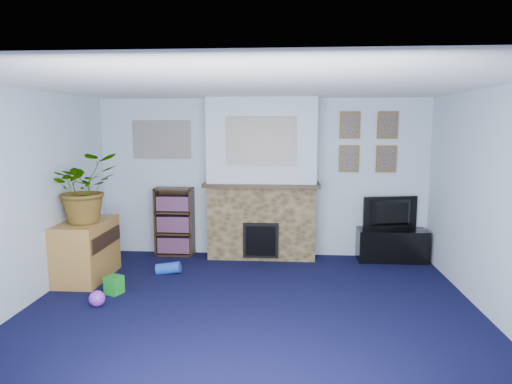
# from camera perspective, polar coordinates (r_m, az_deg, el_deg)

# --- Properties ---
(floor) EXTENTS (5.00, 4.50, 0.01)m
(floor) POSITION_cam_1_polar(r_m,az_deg,el_deg) (5.11, -0.69, -14.70)
(floor) COLOR black
(floor) RESTS_ON ground
(ceiling) EXTENTS (5.00, 4.50, 0.01)m
(ceiling) POSITION_cam_1_polar(r_m,az_deg,el_deg) (4.72, -0.74, 13.19)
(ceiling) COLOR white
(ceiling) RESTS_ON wall_back
(wall_back) EXTENTS (5.00, 0.04, 2.40)m
(wall_back) POSITION_cam_1_polar(r_m,az_deg,el_deg) (6.99, 0.82, 1.78)
(wall_back) COLOR silver
(wall_back) RESTS_ON ground
(wall_front) EXTENTS (5.00, 0.04, 2.40)m
(wall_front) POSITION_cam_1_polar(r_m,az_deg,el_deg) (2.60, -4.91, -9.71)
(wall_front) COLOR silver
(wall_front) RESTS_ON ground
(wall_left) EXTENTS (0.04, 4.50, 2.40)m
(wall_left) POSITION_cam_1_polar(r_m,az_deg,el_deg) (5.57, -27.31, -0.87)
(wall_left) COLOR silver
(wall_left) RESTS_ON ground
(wall_right) EXTENTS (0.04, 4.50, 2.40)m
(wall_right) POSITION_cam_1_polar(r_m,az_deg,el_deg) (5.20, 27.91, -1.50)
(wall_right) COLOR silver
(wall_right) RESTS_ON ground
(chimney_breast) EXTENTS (1.72, 0.50, 2.40)m
(chimney_breast) POSITION_cam_1_polar(r_m,az_deg,el_deg) (6.79, 0.72, 1.45)
(chimney_breast) COLOR brown
(chimney_breast) RESTS_ON ground
(collage_main) EXTENTS (1.00, 0.03, 0.68)m
(collage_main) POSITION_cam_1_polar(r_m,az_deg,el_deg) (6.54, 0.62, 6.42)
(collage_main) COLOR gray
(collage_main) RESTS_ON chimney_breast
(collage_left) EXTENTS (0.90, 0.03, 0.58)m
(collage_left) POSITION_cam_1_polar(r_m,az_deg,el_deg) (7.19, -11.68, 6.43)
(collage_left) COLOR gray
(collage_left) RESTS_ON wall_back
(portrait_tl) EXTENTS (0.30, 0.03, 0.40)m
(portrait_tl) POSITION_cam_1_polar(r_m,az_deg,el_deg) (6.98, 11.66, 8.18)
(portrait_tl) COLOR brown
(portrait_tl) RESTS_ON wall_back
(portrait_tr) EXTENTS (0.30, 0.03, 0.40)m
(portrait_tr) POSITION_cam_1_polar(r_m,az_deg,el_deg) (7.07, 16.12, 8.03)
(portrait_tr) COLOR brown
(portrait_tr) RESTS_ON wall_back
(portrait_bl) EXTENTS (0.30, 0.03, 0.40)m
(portrait_bl) POSITION_cam_1_polar(r_m,az_deg,el_deg) (6.99, 11.54, 4.08)
(portrait_bl) COLOR brown
(portrait_bl) RESTS_ON wall_back
(portrait_br) EXTENTS (0.30, 0.03, 0.40)m
(portrait_br) POSITION_cam_1_polar(r_m,az_deg,el_deg) (7.09, 15.96, 3.98)
(portrait_br) COLOR brown
(portrait_br) RESTS_ON wall_back
(tv_stand) EXTENTS (1.00, 0.42, 0.47)m
(tv_stand) POSITION_cam_1_polar(r_m,az_deg,el_deg) (7.12, 16.57, -6.45)
(tv_stand) COLOR black
(tv_stand) RESTS_ON ground
(television) EXTENTS (0.84, 0.28, 0.48)m
(television) POSITION_cam_1_polar(r_m,az_deg,el_deg) (7.03, 16.70, -2.56)
(television) COLOR black
(television) RESTS_ON tv_stand
(bookshelf) EXTENTS (0.58, 0.28, 1.05)m
(bookshelf) POSITION_cam_1_polar(r_m,az_deg,el_deg) (7.17, -10.12, -3.84)
(bookshelf) COLOR black
(bookshelf) RESTS_ON ground
(sideboard) EXTENTS (0.55, 0.99, 0.77)m
(sideboard) POSITION_cam_1_polar(r_m,az_deg,el_deg) (6.42, -20.46, -7.08)
(sideboard) COLOR #A47434
(sideboard) RESTS_ON ground
(potted_plant) EXTENTS (1.07, 1.06, 0.90)m
(potted_plant) POSITION_cam_1_polar(r_m,az_deg,el_deg) (6.19, -20.64, 0.52)
(potted_plant) COLOR #26661E
(potted_plant) RESTS_ON sideboard
(mantel_clock) EXTENTS (0.10, 0.06, 0.13)m
(mantel_clock) POSITION_cam_1_polar(r_m,az_deg,el_deg) (6.75, 0.12, 1.71)
(mantel_clock) COLOR gold
(mantel_clock) RESTS_ON chimney_breast
(mantel_candle) EXTENTS (0.05, 0.05, 0.16)m
(mantel_candle) POSITION_cam_1_polar(r_m,az_deg,el_deg) (6.73, 3.57, 1.76)
(mantel_candle) COLOR #B2BFC6
(mantel_candle) RESTS_ON chimney_breast
(mantel_teddy) EXTENTS (0.12, 0.12, 0.12)m
(mantel_teddy) POSITION_cam_1_polar(r_m,az_deg,el_deg) (6.81, -4.32, 1.70)
(mantel_teddy) COLOR gray
(mantel_teddy) RESTS_ON chimney_breast
(mantel_can) EXTENTS (0.06, 0.06, 0.11)m
(mantel_can) POSITION_cam_1_polar(r_m,az_deg,el_deg) (6.74, 7.22, 1.56)
(mantel_can) COLOR #198C26
(mantel_can) RESTS_ON chimney_breast
(green_crate) EXTENTS (0.38, 0.34, 0.26)m
(green_crate) POSITION_cam_1_polar(r_m,az_deg,el_deg) (6.56, -20.60, -8.67)
(green_crate) COLOR #198C26
(green_crate) RESTS_ON ground
(toy_ball) EXTENTS (0.18, 0.18, 0.18)m
(toy_ball) POSITION_cam_1_polar(r_m,az_deg,el_deg) (5.51, -19.25, -12.45)
(toy_ball) COLOR purple
(toy_ball) RESTS_ON ground
(toy_block) EXTENTS (0.23, 0.23, 0.21)m
(toy_block) POSITION_cam_1_polar(r_m,az_deg,el_deg) (5.82, -17.32, -11.00)
(toy_block) COLOR #198C26
(toy_block) RESTS_ON ground
(toy_tube) EXTENTS (0.35, 0.15, 0.20)m
(toy_tube) POSITION_cam_1_polar(r_m,az_deg,el_deg) (6.40, -10.89, -9.35)
(toy_tube) COLOR blue
(toy_tube) RESTS_ON ground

